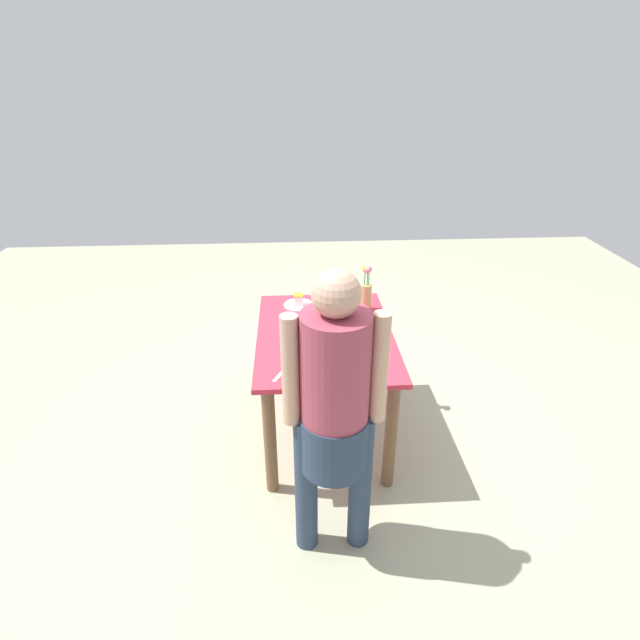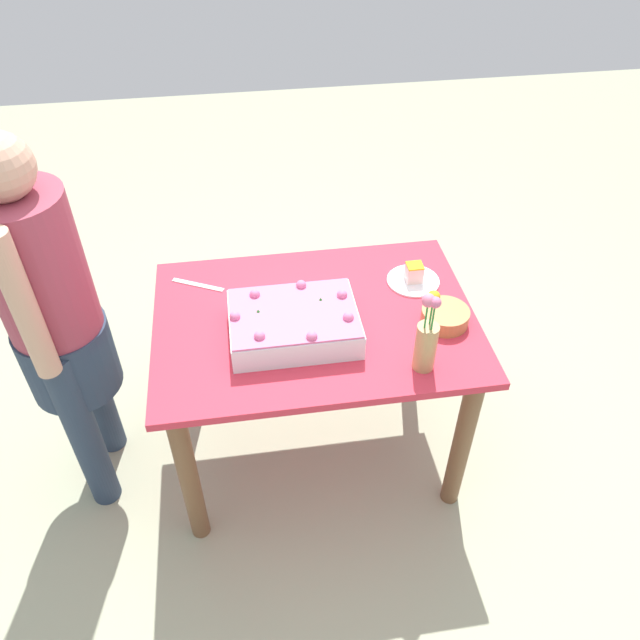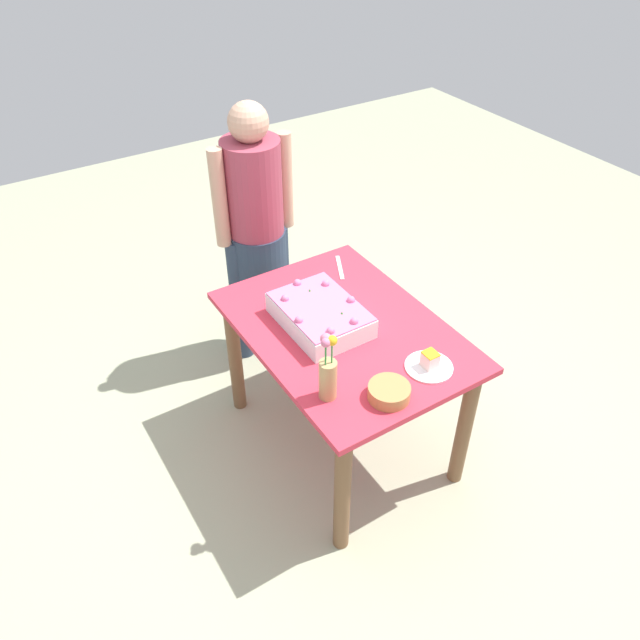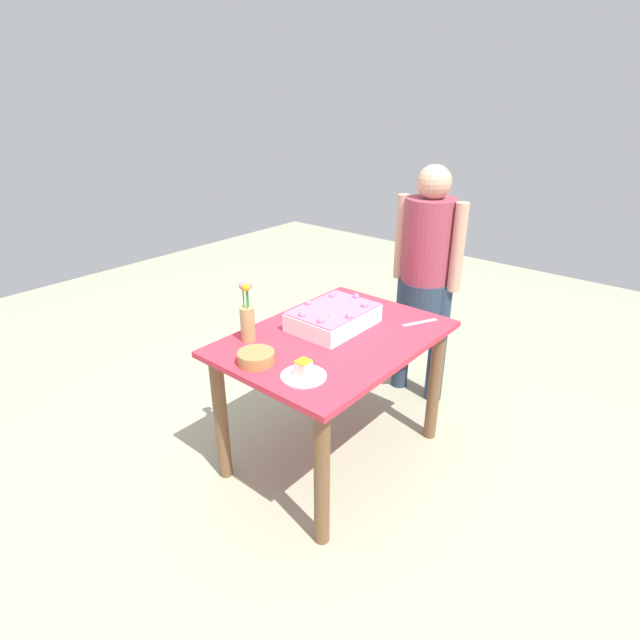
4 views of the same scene
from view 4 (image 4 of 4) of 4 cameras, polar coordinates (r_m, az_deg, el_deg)
The scene contains 8 objects.
ground_plane at distance 2.91m, azimuth 1.50°, elevation -15.00°, with size 8.00×8.00×0.00m, color #A1A587.
dining_table at distance 2.57m, azimuth 1.65°, elevation -4.56°, with size 1.14×0.82×0.74m.
sheet_cake at distance 2.58m, azimuth 1.54°, elevation 0.34°, with size 0.43×0.32×0.12m.
serving_plate_with_slice at distance 2.14m, azimuth -1.89°, elevation -6.03°, with size 0.20×0.20×0.08m.
cake_knife at distance 2.69m, azimuth 11.32°, elevation -0.28°, with size 0.21×0.02×0.00m, color silver.
flower_vase at distance 2.43m, azimuth -8.31°, elevation 0.30°, with size 0.07×0.07×0.30m.
fruit_bowl at distance 2.26m, azimuth -7.31°, elevation -4.29°, with size 0.17×0.17×0.06m, color #B77C45.
person_standing at distance 3.13m, azimuth 12.01°, elevation 5.39°, with size 0.31×0.45×1.49m.
Camera 4 is at (-1.76, -1.39, 1.85)m, focal length 28.00 mm.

